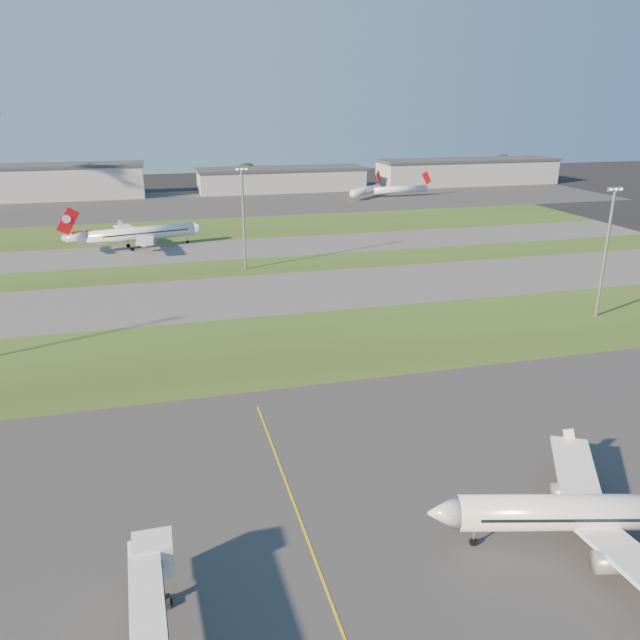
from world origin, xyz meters
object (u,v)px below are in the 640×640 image
object	(u,v)px
light_mast_centre	(243,212)
light_mast_east	(607,244)
mini_jet_far	(401,189)
mini_jet_near	(366,190)
airliner_parked	(601,513)
airliner_taxiing	(140,234)

from	to	relation	value
light_mast_centre	light_mast_east	size ratio (longest dim) A/B	1.00
mini_jet_far	light_mast_centre	world-z (taller)	light_mast_centre
light_mast_east	mini_jet_near	bearing A→B (deg)	86.85
mini_jet_near	mini_jet_far	bearing A→B (deg)	-47.76
airliner_parked	mini_jet_far	xyz separation A→B (m)	(71.99, 228.78, -0.38)
light_mast_centre	airliner_parked	bearing A→B (deg)	-81.60
mini_jet_near	mini_jet_far	xyz separation A→B (m)	(16.64, -0.94, 0.00)
mini_jet_far	light_mast_centre	distance (m)	144.63
mini_jet_far	light_mast_centre	xyz separation A→B (m)	(-89.02, -113.40, 11.53)
mini_jet_far	light_mast_east	size ratio (longest dim) A/B	1.11
airliner_taxiing	mini_jet_far	distance (m)	140.79
mini_jet_near	light_mast_east	bearing A→B (deg)	-137.69
airliner_parked	light_mast_east	distance (m)	75.91
mini_jet_near	airliner_parked	bearing A→B (deg)	-148.08
light_mast_centre	mini_jet_near	bearing A→B (deg)	57.66
mini_jet_far	airliner_taxiing	bearing A→B (deg)	-148.27
mini_jet_near	light_mast_east	world-z (taller)	light_mast_east
airliner_taxiing	light_mast_east	xyz separation A→B (m)	(89.19, -88.48, 10.55)
mini_jet_near	light_mast_centre	xyz separation A→B (m)	(-72.38, -114.34, 11.53)
airliner_parked	light_mast_centre	world-z (taller)	light_mast_centre
airliner_taxiing	light_mast_centre	xyz separation A→B (m)	(26.19, -32.48, 10.55)
mini_jet_near	airliner_taxiing	bearing A→B (deg)	175.17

